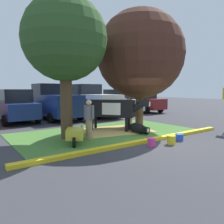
# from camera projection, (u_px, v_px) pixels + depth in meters

# --- Properties ---
(ground_plane) EXTENTS (80.00, 80.00, 0.00)m
(ground_plane) POSITION_uv_depth(u_px,v_px,m) (150.00, 140.00, 8.58)
(ground_plane) COLOR #38383D
(grass_island) EXTENTS (8.29, 4.64, 0.02)m
(grass_island) POSITION_uv_depth(u_px,v_px,m) (107.00, 132.00, 10.17)
(grass_island) COLOR #477A33
(grass_island) RESTS_ON ground
(curb_yellow) EXTENTS (9.49, 0.24, 0.12)m
(curb_yellow) POSITION_uv_depth(u_px,v_px,m) (144.00, 141.00, 8.18)
(curb_yellow) COLOR yellow
(curb_yellow) RESTS_ON ground
(hay_bedding) EXTENTS (3.57, 2.92, 0.04)m
(hay_bedding) POSITION_uv_depth(u_px,v_px,m) (116.00, 130.00, 10.55)
(hay_bedding) COLOR tan
(hay_bedding) RESTS_ON ground
(shade_tree_left) EXTENTS (3.31, 3.31, 5.62)m
(shade_tree_left) POSITION_uv_depth(u_px,v_px,m) (65.00, 40.00, 8.41)
(shade_tree_left) COLOR #4C3823
(shade_tree_left) RESTS_ON ground
(shade_tree_right) EXTENTS (4.46, 4.46, 6.02)m
(shade_tree_right) POSITION_uv_depth(u_px,v_px,m) (140.00, 55.00, 11.01)
(shade_tree_right) COLOR brown
(shade_tree_right) RESTS_ON ground
(cow_holstein) EXTENTS (2.22, 2.70, 1.54)m
(cow_holstein) POSITION_uv_depth(u_px,v_px,m) (112.00, 109.00, 10.47)
(cow_holstein) COLOR black
(cow_holstein) RESTS_ON ground
(calf_lying) EXTENTS (0.58, 1.32, 0.48)m
(calf_lying) POSITION_uv_depth(u_px,v_px,m) (138.00, 128.00, 9.91)
(calf_lying) COLOR black
(calf_lying) RESTS_ON ground
(person_handler) EXTENTS (0.34, 0.52, 1.59)m
(person_handler) POSITION_uv_depth(u_px,v_px,m) (130.00, 111.00, 11.70)
(person_handler) COLOR #9E7F5B
(person_handler) RESTS_ON ground
(person_visitor_near) EXTENTS (0.34, 0.51, 1.61)m
(person_visitor_near) POSITION_uv_depth(u_px,v_px,m) (89.00, 119.00, 8.56)
(person_visitor_near) COLOR #9E7F5B
(person_visitor_near) RESTS_ON ground
(wheelbarrow) EXTENTS (1.15, 1.53, 0.63)m
(wheelbarrow) POSITION_uv_depth(u_px,v_px,m) (75.00, 134.00, 7.90)
(wheelbarrow) COLOR gold
(wheelbarrow) RESTS_ON ground
(bucket_pink) EXTENTS (0.30, 0.30, 0.30)m
(bucket_pink) POSITION_uv_depth(u_px,v_px,m) (151.00, 142.00, 7.62)
(bucket_pink) COLOR #EA3893
(bucket_pink) RESTS_ON ground
(bucket_yellow) EXTENTS (0.33, 0.33, 0.33)m
(bucket_yellow) POSITION_uv_depth(u_px,v_px,m) (171.00, 140.00, 7.95)
(bucket_yellow) COLOR yellow
(bucket_yellow) RESTS_ON ground
(bucket_blue) EXTENTS (0.34, 0.34, 0.26)m
(bucket_blue) POSITION_uv_depth(u_px,v_px,m) (179.00, 137.00, 8.54)
(bucket_blue) COLOR blue
(bucket_blue) RESTS_ON ground
(sedan_blue) EXTENTS (2.16, 4.47, 2.02)m
(sedan_blue) POSITION_uv_depth(u_px,v_px,m) (15.00, 106.00, 13.42)
(sedan_blue) COLOR navy
(sedan_blue) RESTS_ON ground
(pickup_truck_maroon) EXTENTS (2.39, 5.48, 2.42)m
(pickup_truck_maroon) POSITION_uv_depth(u_px,v_px,m) (54.00, 103.00, 14.93)
(pickup_truck_maroon) COLOR navy
(pickup_truck_maroon) RESTS_ON ground
(pickup_truck_black) EXTENTS (2.39, 5.48, 2.42)m
(pickup_truck_black) POSITION_uv_depth(u_px,v_px,m) (92.00, 101.00, 16.35)
(pickup_truck_black) COLOR silver
(pickup_truck_black) RESTS_ON ground
(sedan_silver) EXTENTS (2.16, 4.47, 2.02)m
(sedan_silver) POSITION_uv_depth(u_px,v_px,m) (119.00, 102.00, 18.24)
(sedan_silver) COLOR silver
(sedan_silver) RESTS_ON ground
(hatchback_white) EXTENTS (2.16, 4.47, 2.02)m
(hatchback_white) POSITION_uv_depth(u_px,v_px,m) (142.00, 101.00, 19.63)
(hatchback_white) COLOR maroon
(hatchback_white) RESTS_ON ground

